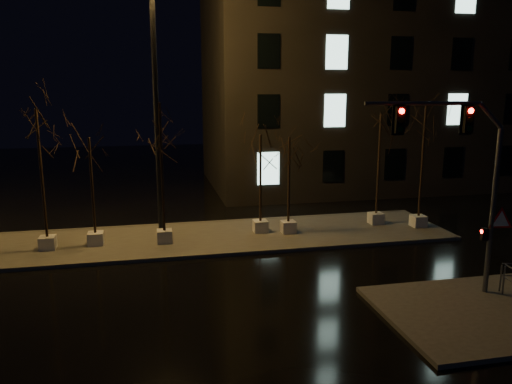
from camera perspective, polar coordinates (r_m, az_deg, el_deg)
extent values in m
plane|color=black|center=(17.56, -2.27, -11.07)|extent=(90.00, 90.00, 0.00)
cube|color=#47443F|center=(23.12, -4.83, -5.18)|extent=(22.00, 5.00, 0.15)
cube|color=#47443F|center=(17.46, 25.63, -12.17)|extent=(7.00, 5.00, 0.15)
cube|color=black|center=(37.83, 14.48, 12.53)|extent=(25.00, 12.00, 15.00)
cube|color=silver|center=(22.87, -22.71, -5.36)|extent=(0.65, 0.65, 0.55)
cylinder|color=black|center=(22.23, -23.31, 1.89)|extent=(0.11, 0.11, 5.32)
cube|color=silver|center=(22.77, -17.85, -5.08)|extent=(0.65, 0.65, 0.55)
cylinder|color=black|center=(22.23, -18.23, 0.67)|extent=(0.11, 0.11, 4.10)
cube|color=silver|center=(22.39, -10.40, -4.98)|extent=(0.65, 0.65, 0.55)
cylinder|color=black|center=(21.71, -10.70, 2.71)|extent=(0.11, 0.11, 5.52)
cube|color=silver|center=(23.55, 0.50, -3.93)|extent=(0.65, 0.65, 0.55)
cylinder|color=black|center=(23.03, 0.51, 1.56)|extent=(0.11, 0.11, 4.03)
cube|color=silver|center=(23.49, 3.70, -3.99)|extent=(0.65, 0.65, 0.55)
cylinder|color=black|center=(22.98, 3.78, 1.40)|extent=(0.11, 0.11, 3.94)
cube|color=silver|center=(25.65, 13.54, -2.94)|extent=(0.65, 0.65, 0.55)
cylinder|color=black|center=(25.10, 13.84, 3.10)|extent=(0.11, 0.11, 4.92)
cube|color=silver|center=(25.71, 18.04, -3.17)|extent=(0.65, 0.65, 0.55)
cylinder|color=black|center=(25.14, 18.47, 3.28)|extent=(0.11, 0.11, 5.29)
cylinder|color=#55575C|center=(17.86, 25.41, -2.13)|extent=(0.16, 0.16, 5.45)
cylinder|color=#55575C|center=(16.24, 18.53, 9.59)|extent=(3.62, 0.58, 0.13)
cube|color=black|center=(16.91, 23.10, 7.62)|extent=(0.30, 0.23, 0.82)
cube|color=black|center=(16.00, 16.12, 7.91)|extent=(0.30, 0.23, 0.82)
cube|color=black|center=(17.94, 24.66, -4.41)|extent=(0.22, 0.19, 0.41)
cone|color=red|center=(18.03, 26.16, -2.97)|extent=(0.94, 0.14, 0.95)
sphere|color=#FF0C07|center=(17.43, 26.38, 8.34)|extent=(0.16, 0.16, 0.16)
cylinder|color=black|center=(22.23, -11.32, 9.17)|extent=(0.23, 0.23, 11.45)
cylinder|color=#55575C|center=(18.73, 26.17, -8.83)|extent=(0.05, 0.05, 0.93)
cylinder|color=#55575C|center=(18.53, 26.46, -9.00)|extent=(0.05, 0.05, 0.97)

